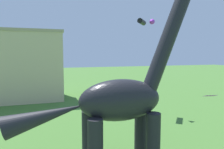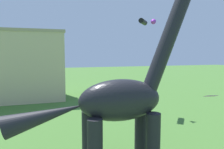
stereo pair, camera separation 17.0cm
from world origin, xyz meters
name	(u,v)px [view 2 (the right image)]	position (x,y,z in m)	size (l,w,h in m)	color
dinosaur_sculpture	(120,100)	(-0.36, 5.56, 5.11)	(13.52, 2.86, 14.13)	black
kite_mid_right	(211,96)	(6.98, 5.15, 5.01)	(1.01, 0.83, 0.22)	purple
kite_drifting	(145,22)	(8.55, 19.60, 12.75)	(2.64, 2.56, 0.74)	black
background_building_block	(7,66)	(-11.25, 33.15, 6.16)	(19.36, 8.82, 12.30)	#CCB78E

